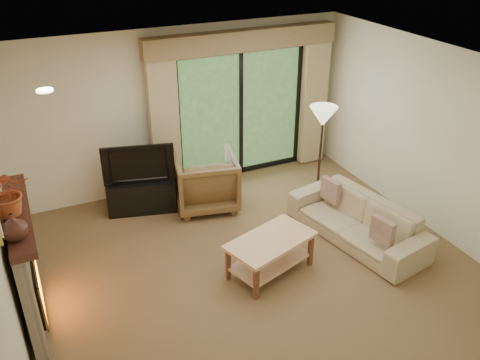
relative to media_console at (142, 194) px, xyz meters
name	(u,v)px	position (x,y,z in m)	size (l,w,h in m)	color
floor	(250,264)	(0.89, -1.95, -0.25)	(5.50, 5.50, 0.00)	brown
ceiling	(252,68)	(0.89, -1.95, 2.35)	(5.50, 5.50, 0.00)	silver
wall_back	(182,110)	(0.89, 0.55, 1.05)	(5.00, 5.00, 0.00)	#EFE7CA
wall_front	(388,308)	(0.89, -4.45, 1.05)	(5.00, 5.00, 0.00)	#EFE7CA
wall_left	(0,230)	(-1.86, -1.95, 1.05)	(5.00, 5.00, 0.00)	#EFE7CA
wall_right	(429,138)	(3.64, -1.95, 1.05)	(5.00, 5.00, 0.00)	#EFE7CA
fireplace	(24,265)	(-1.74, -1.75, 0.43)	(0.24, 1.70, 1.37)	gray
sliding_door	(240,113)	(1.89, 0.50, 0.85)	(2.26, 0.10, 2.16)	black
curtain_left	(164,122)	(0.54, 0.39, 0.95)	(0.45, 0.18, 2.35)	tan
curtain_right	(313,98)	(3.24, 0.39, 0.95)	(0.45, 0.18, 2.35)	tan
cornice	(243,40)	(1.89, 0.41, 2.07)	(3.20, 0.24, 0.32)	#927750
media_console	(142,194)	(0.00, 0.00, 0.00)	(1.01, 0.46, 0.51)	black
tv	(138,162)	(0.00, 0.00, 0.56)	(1.05, 0.14, 0.60)	black
armchair	(206,181)	(0.93, -0.32, 0.18)	(0.92, 0.94, 0.86)	brown
sofa	(357,221)	(2.50, -2.05, 0.04)	(2.04, 0.80, 0.59)	tan
pillow_near	(383,231)	(2.43, -2.63, 0.24)	(0.09, 0.34, 0.34)	#4E2923
pillow_far	(331,190)	(2.43, -1.46, 0.24)	(0.09, 0.33, 0.33)	#4E2923
coffee_table	(270,256)	(1.06, -2.20, 0.00)	(1.11, 0.61, 0.50)	#DDAE82
floor_lamp	(320,155)	(2.60, -0.88, 0.53)	(0.42, 0.42, 1.56)	beige
vase	(13,227)	(-1.72, -2.29, 1.25)	(0.25, 0.25, 0.27)	#412118
branches	(8,192)	(-1.72, -1.81, 1.37)	(0.45, 0.39, 0.50)	#C6572C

